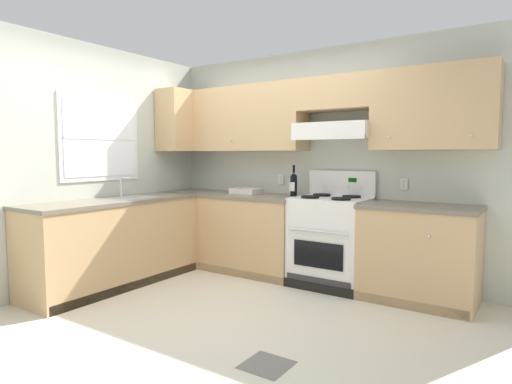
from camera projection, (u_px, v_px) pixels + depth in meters
ground_plane at (206, 307)px, 3.91m from camera, size 7.04×7.04×0.00m
floor_accent_tile at (267, 365)px, 2.84m from camera, size 0.30×0.30×0.01m
wall_back at (322, 145)px, 4.82m from camera, size 4.68×0.57×2.55m
wall_left at (109, 158)px, 4.87m from camera, size 0.47×4.00×2.55m
counter_back_run at (289, 238)px, 4.81m from camera, size 3.60×0.65×0.91m
counter_left_run at (115, 242)px, 4.56m from camera, size 0.63×1.91×1.13m
stove at (330, 240)px, 4.55m from camera, size 0.76×0.62×1.20m
wine_bottle at (294, 184)px, 4.86m from camera, size 0.08×0.08×0.35m
bowl at (246, 192)px, 5.19m from camera, size 0.34×0.24×0.07m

